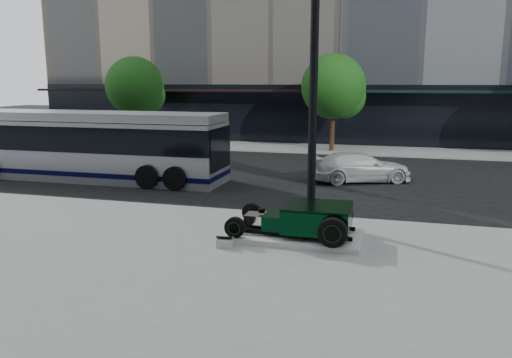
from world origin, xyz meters
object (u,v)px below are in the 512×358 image
(lamppost, at_px, (313,95))
(transit_bus, at_px, (90,145))
(white_sedan, at_px, (360,167))
(hot_rod, at_px, (309,219))

(lamppost, height_order, transit_bus, lamppost)
(lamppost, relative_size, white_sedan, 1.86)
(white_sedan, bearing_deg, transit_bus, 78.83)
(hot_rod, xyz_separation_m, white_sedan, (0.73, 8.87, -0.07))
(hot_rod, height_order, transit_bus, transit_bus)
(lamppost, distance_m, transit_bus, 11.68)
(lamppost, bearing_deg, transit_bus, 156.26)
(lamppost, bearing_deg, white_sedan, 82.13)
(hot_rod, distance_m, transit_bus, 12.52)
(transit_bus, height_order, white_sedan, transit_bus)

